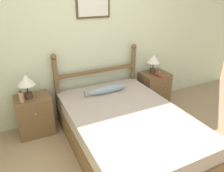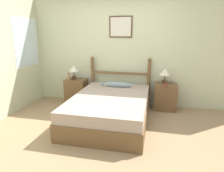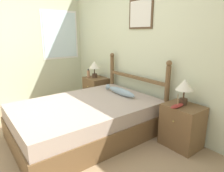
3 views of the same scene
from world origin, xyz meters
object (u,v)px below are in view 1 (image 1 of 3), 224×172
fish_pillow (106,90)px  model_boat (159,75)px  bottle (21,97)px  bed (127,130)px  table_lamp_right (154,60)px  nightstand_right (154,88)px  table_lamp_left (26,82)px  nightstand_left (35,115)px

fish_pillow → model_boat: bearing=4.2°
model_boat → bottle: bearing=179.3°
bed → table_lamp_right: (1.03, 0.90, 0.58)m
nightstand_right → model_boat: bearing=-99.1°
bottle → model_boat: size_ratio=0.74×
table_lamp_right → table_lamp_left: bearing=-178.9°
table_lamp_right → bed: bearing=-138.8°
table_lamp_right → model_boat: table_lamp_right is taller
nightstand_right → bottle: bearing=-177.5°
nightstand_left → table_lamp_right: bearing=1.0°
bed → table_lamp_left: 1.51m
nightstand_left → fish_pillow: fish_pillow is taller
table_lamp_left → table_lamp_right: same height
nightstand_left → nightstand_right: same height
table_lamp_right → model_boat: 0.28m
table_lamp_left → model_boat: table_lamp_left is taller
nightstand_left → nightstand_right: (2.13, 0.00, 0.00)m
bed → table_lamp_right: bearing=41.2°
table_lamp_right → nightstand_right: bearing=-41.6°
bottle → nightstand_left: bearing=36.1°
nightstand_right → table_lamp_left: 2.24m
table_lamp_right → model_boat: (0.02, -0.16, -0.23)m
table_lamp_right → bottle: (-2.23, -0.13, -0.17)m
nightstand_right → fish_pillow: fish_pillow is taller
nightstand_right → table_lamp_left: size_ratio=1.67×
bed → nightstand_left: 1.37m
bed → bottle: bottle is taller
nightstand_left → table_lamp_left: bearing=-172.2°
nightstand_right → bottle: bottle is taller
table_lamp_left → table_lamp_right: bearing=1.1°
model_boat → fish_pillow: (-1.05, -0.08, -0.04)m
nightstand_left → table_lamp_left: table_lamp_left is taller
bottle → bed: bearing=-32.5°
table_lamp_left → fish_pillow: size_ratio=0.50×
table_lamp_left → model_boat: size_ratio=1.42×
bed → nightstand_right: bearing=39.0°
bed → table_lamp_left: bearing=142.1°
table_lamp_left → bottle: size_ratio=1.92×
model_boat → table_lamp_right: bearing=97.0°
bed → fish_pillow: bearing=90.3°
model_boat → fish_pillow: 1.05m
nightstand_left → model_boat: (2.11, -0.13, 0.31)m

